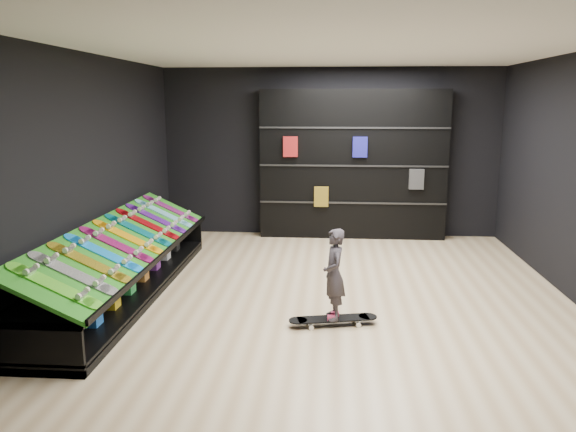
# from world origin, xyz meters

# --- Properties ---
(floor) EXTENTS (6.00, 7.00, 0.01)m
(floor) POSITION_xyz_m (0.00, 0.00, 0.00)
(floor) COLOR beige
(floor) RESTS_ON ground
(ceiling) EXTENTS (6.00, 7.00, 0.01)m
(ceiling) POSITION_xyz_m (0.00, 0.00, 3.00)
(ceiling) COLOR white
(ceiling) RESTS_ON ground
(wall_back) EXTENTS (6.00, 0.02, 3.00)m
(wall_back) POSITION_xyz_m (0.00, 3.50, 1.50)
(wall_back) COLOR black
(wall_back) RESTS_ON ground
(wall_front) EXTENTS (6.00, 0.02, 3.00)m
(wall_front) POSITION_xyz_m (0.00, -3.50, 1.50)
(wall_front) COLOR black
(wall_front) RESTS_ON ground
(wall_left) EXTENTS (0.02, 7.00, 3.00)m
(wall_left) POSITION_xyz_m (-3.00, 0.00, 1.50)
(wall_left) COLOR black
(wall_left) RESTS_ON ground
(display_rack) EXTENTS (0.90, 4.50, 0.50)m
(display_rack) POSITION_xyz_m (-2.55, 0.00, 0.25)
(display_rack) COLOR black
(display_rack) RESTS_ON ground
(turf_ramp) EXTENTS (0.92, 4.50, 0.46)m
(turf_ramp) POSITION_xyz_m (-2.50, 0.00, 0.71)
(turf_ramp) COLOR #1B6C11
(turf_ramp) RESTS_ON display_rack
(back_shelving) EXTENTS (3.27, 0.38, 2.62)m
(back_shelving) POSITION_xyz_m (0.40, 3.32, 1.31)
(back_shelving) COLOR black
(back_shelving) RESTS_ON ground
(floor_skateboard) EXTENTS (1.00, 0.43, 0.09)m
(floor_skateboard) POSITION_xyz_m (0.08, -0.85, 0.04)
(floor_skateboard) COLOR black
(floor_skateboard) RESTS_ON ground
(child) EXTENTS (0.20, 0.25, 0.60)m
(child) POSITION_xyz_m (0.08, -0.85, 0.39)
(child) COLOR black
(child) RESTS_ON floor_skateboard
(display_board_0) EXTENTS (0.93, 0.22, 0.50)m
(display_board_0) POSITION_xyz_m (-2.49, -1.90, 0.74)
(display_board_0) COLOR green
(display_board_0) RESTS_ON turf_ramp
(display_board_1) EXTENTS (0.93, 0.22, 0.50)m
(display_board_1) POSITION_xyz_m (-2.49, -1.52, 0.74)
(display_board_1) COLOR black
(display_board_1) RESTS_ON turf_ramp
(display_board_2) EXTENTS (0.93, 0.22, 0.50)m
(display_board_2) POSITION_xyz_m (-2.49, -1.14, 0.74)
(display_board_2) COLOR yellow
(display_board_2) RESTS_ON turf_ramp
(display_board_3) EXTENTS (0.93, 0.22, 0.50)m
(display_board_3) POSITION_xyz_m (-2.49, -0.76, 0.74)
(display_board_3) COLOR blue
(display_board_3) RESTS_ON turf_ramp
(display_board_4) EXTENTS (0.93, 0.22, 0.50)m
(display_board_4) POSITION_xyz_m (-2.49, -0.38, 0.74)
(display_board_4) COLOR #E5198C
(display_board_4) RESTS_ON turf_ramp
(display_board_5) EXTENTS (0.93, 0.22, 0.50)m
(display_board_5) POSITION_xyz_m (-2.49, 0.00, 0.74)
(display_board_5) COLOR yellow
(display_board_5) RESTS_ON turf_ramp
(display_board_6) EXTENTS (0.93, 0.22, 0.50)m
(display_board_6) POSITION_xyz_m (-2.49, 0.38, 0.74)
(display_board_6) COLOR #0C8C99
(display_board_6) RESTS_ON turf_ramp
(display_board_7) EXTENTS (0.93, 0.22, 0.50)m
(display_board_7) POSITION_xyz_m (-2.49, 0.76, 0.74)
(display_board_7) COLOR red
(display_board_7) RESTS_ON turf_ramp
(display_board_8) EXTENTS (0.93, 0.22, 0.50)m
(display_board_8) POSITION_xyz_m (-2.49, 1.14, 0.74)
(display_board_8) COLOR purple
(display_board_8) RESTS_ON turf_ramp
(display_board_9) EXTENTS (0.93, 0.22, 0.50)m
(display_board_9) POSITION_xyz_m (-2.49, 1.52, 0.74)
(display_board_9) COLOR #0CB2E5
(display_board_9) RESTS_ON turf_ramp
(display_board_10) EXTENTS (0.93, 0.22, 0.50)m
(display_board_10) POSITION_xyz_m (-2.49, 1.90, 0.74)
(display_board_10) COLOR #2626BF
(display_board_10) RESTS_ON turf_ramp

